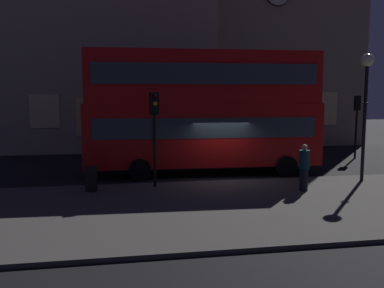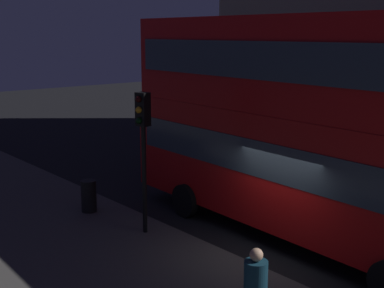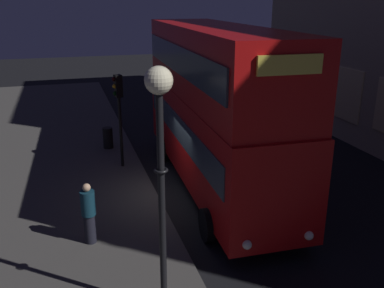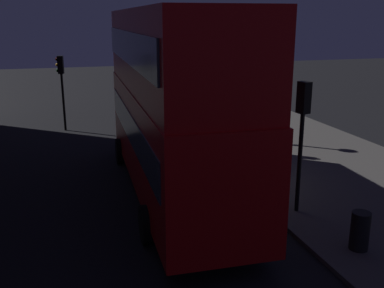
% 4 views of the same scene
% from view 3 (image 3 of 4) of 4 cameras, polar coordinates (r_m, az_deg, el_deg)
% --- Properties ---
extents(ground_plane, '(80.00, 80.00, 0.00)m').
position_cam_3_polar(ground_plane, '(14.97, -1.63, -6.91)').
color(ground_plane, black).
extents(sidewalk_slab, '(44.00, 7.65, 0.12)m').
position_cam_3_polar(sidewalk_slab, '(14.56, -19.59, -8.59)').
color(sidewalk_slab, '#423F3D').
rests_on(sidewalk_slab, ground).
extents(double_decker_bus, '(10.98, 3.21, 5.68)m').
position_cam_3_polar(double_decker_bus, '(14.85, 3.05, 5.73)').
color(double_decker_bus, '#B20F0F').
rests_on(double_decker_bus, ground).
extents(traffic_light_near_kerb, '(0.36, 0.39, 3.69)m').
position_cam_3_polar(traffic_light_near_kerb, '(16.64, -9.80, 5.64)').
color(traffic_light_near_kerb, black).
rests_on(traffic_light_near_kerb, sidewalk_slab).
extents(street_lamp, '(0.53, 0.53, 5.27)m').
position_cam_3_polar(street_lamp, '(7.97, -4.30, 1.18)').
color(street_lamp, black).
rests_on(street_lamp, sidewalk_slab).
extents(pedestrian, '(0.39, 0.39, 1.76)m').
position_cam_3_polar(pedestrian, '(11.99, -13.68, -8.96)').
color(pedestrian, black).
rests_on(pedestrian, sidewalk_slab).
extents(litter_bin, '(0.45, 0.45, 0.94)m').
position_cam_3_polar(litter_bin, '(19.50, -11.20, 0.82)').
color(litter_bin, black).
rests_on(litter_bin, sidewalk_slab).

